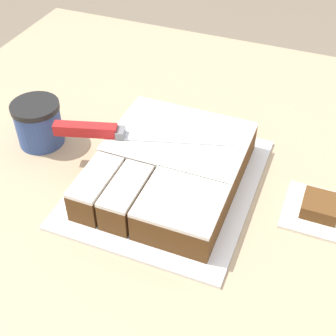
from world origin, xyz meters
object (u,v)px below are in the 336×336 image
object	(u,v)px
cake	(170,167)
coffee_cup	(38,123)
cake_board	(168,182)
brownie	(320,206)
knife	(106,132)

from	to	relation	value
cake	coffee_cup	distance (m)	0.29
cake_board	brownie	xyz separation A→B (m)	(0.27, 0.03, 0.02)
coffee_cup	brownie	bearing A→B (deg)	0.63
cake_board	brownie	size ratio (longest dim) A/B	6.18
cake	cake_board	bearing A→B (deg)	-129.77
knife	coffee_cup	world-z (taller)	coffee_cup
knife	brownie	distance (m)	0.41
cake	knife	size ratio (longest dim) A/B	0.95
coffee_cup	brownie	world-z (taller)	coffee_cup
coffee_cup	cake_board	bearing A→B (deg)	-3.80
knife	coffee_cup	xyz separation A→B (m)	(-0.16, 0.01, -0.03)
brownie	knife	bearing A→B (deg)	-177.85
coffee_cup	cake	bearing A→B (deg)	-3.26
cake	brownie	distance (m)	0.27
knife	cake	bearing A→B (deg)	-19.90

